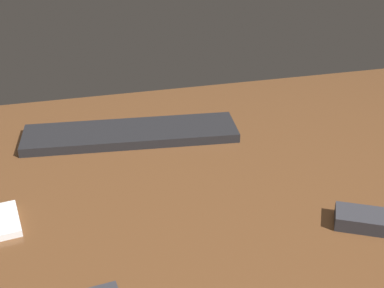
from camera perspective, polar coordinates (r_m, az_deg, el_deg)
The scene contains 2 objects.
desk at distance 105.50cm, azimuth 3.81°, elevation -2.87°, with size 140.00×84.00×2.00cm, color brown.
keyboard at distance 115.90cm, azimuth -6.55°, elevation 1.12°, with size 45.63×11.66×1.95cm, color black.
Camera 1 is at (-29.12, -85.75, 55.12)cm, focal length 49.93 mm.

